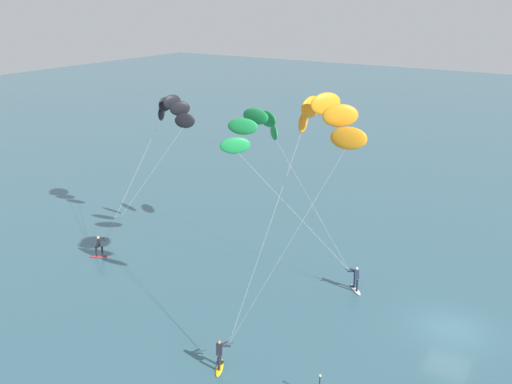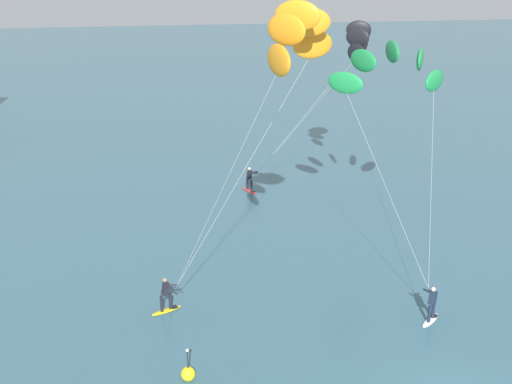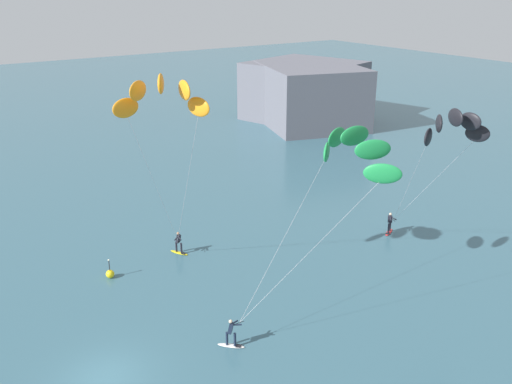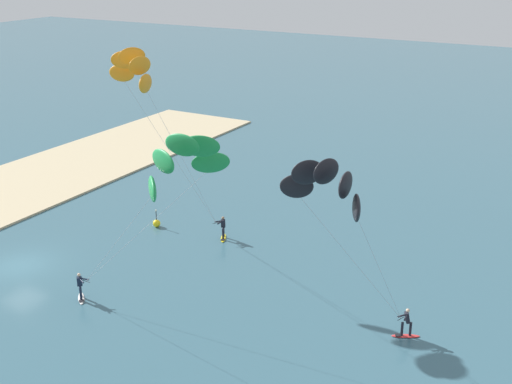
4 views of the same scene
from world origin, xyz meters
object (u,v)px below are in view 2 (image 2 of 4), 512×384
Objects in this scene: marker_buoy at (188,373)px; kitesurfer_mid_water at (392,75)px; kitesurfer_far_out at (353,47)px; kitesurfer_nearshore at (291,48)px.

kitesurfer_mid_water is at bearing 43.23° from marker_buoy.
marker_buoy is at bearing -121.51° from kitesurfer_far_out.
kitesurfer_mid_water is 8.14m from kitesurfer_far_out.
kitesurfer_far_out reaches higher than marker_buoy.
kitesurfer_far_out is at bearing 66.12° from kitesurfer_nearshore.
kitesurfer_mid_water is (6.79, 7.86, -2.61)m from kitesurfer_nearshore.
kitesurfer_nearshore is 1.24× the size of kitesurfer_mid_water.
kitesurfer_mid_water reaches higher than marker_buoy.
kitesurfer_nearshore is 17.66m from kitesurfer_far_out.
kitesurfer_far_out reaches higher than kitesurfer_mid_water.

